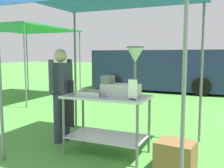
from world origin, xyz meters
TOP-DOWN VIEW (x-y plane):
  - ground_plane at (0.00, 6.00)m, footprint 70.00×70.00m
  - donut_cart at (0.15, 0.92)m, footprint 1.27×0.69m
  - donut_tray at (-0.05, 0.85)m, footprint 0.42×0.34m
  - donut_fryer at (0.41, 0.97)m, footprint 0.62×0.28m
  - menu_sign at (0.63, 0.73)m, footprint 0.13×0.05m
  - vendor at (-0.80, 1.12)m, footprint 0.46×0.54m
  - supply_crate at (1.22, 0.75)m, footprint 0.53×0.45m
  - van_navy at (-0.74, 8.32)m, footprint 5.65×2.16m
  - neighbour_tent at (-4.68, 4.55)m, footprint 2.78×3.19m

SIDE VIEW (x-z plane):
  - ground_plane at x=0.00m, z-range 0.00..0.00m
  - supply_crate at x=1.22m, z-range 0.00..0.39m
  - donut_cart at x=0.15m, z-range 0.21..1.11m
  - van_navy at x=-0.74m, z-range 0.03..1.72m
  - vendor at x=-0.80m, z-range 0.10..1.71m
  - donut_tray at x=-0.05m, z-range 0.89..0.96m
  - menu_sign at x=0.63m, z-range 0.89..1.16m
  - donut_fryer at x=0.41m, z-range 0.79..1.52m
  - neighbour_tent at x=-4.68m, z-range 1.14..3.56m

